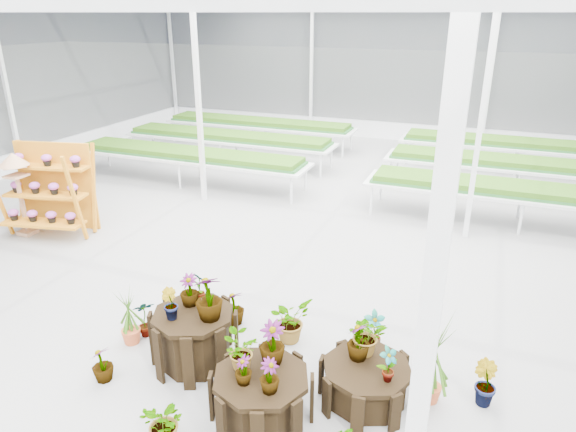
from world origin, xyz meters
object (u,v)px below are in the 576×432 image
(bird_table, at_px, (20,194))
(shelf_rack, at_px, (47,192))
(plinth_tall, at_px, (195,338))
(plinth_mid, at_px, (262,397))
(plinth_low, at_px, (366,383))

(bird_table, bearing_deg, shelf_rack, 15.57)
(plinth_tall, bearing_deg, bird_table, 156.54)
(plinth_mid, bearing_deg, bird_table, 155.96)
(plinth_mid, distance_m, bird_table, 7.17)
(plinth_low, distance_m, shelf_rack, 7.47)
(plinth_tall, xyz_separation_m, shelf_rack, (-4.84, 2.52, 0.54))
(plinth_tall, height_order, bird_table, bird_table)
(plinth_low, height_order, shelf_rack, shelf_rack)
(plinth_mid, bearing_deg, plinth_low, 34.99)
(plinth_low, distance_m, bird_table, 7.87)
(plinth_low, bearing_deg, shelf_rack, 161.04)
(plinth_tall, xyz_separation_m, plinth_low, (2.20, 0.10, -0.12))
(plinth_low, xyz_separation_m, shelf_rack, (-7.04, 2.42, 0.67))
(shelf_rack, xyz_separation_m, bird_table, (-0.49, -0.21, -0.06))
(plinth_tall, xyz_separation_m, plinth_mid, (1.20, -0.60, -0.07))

